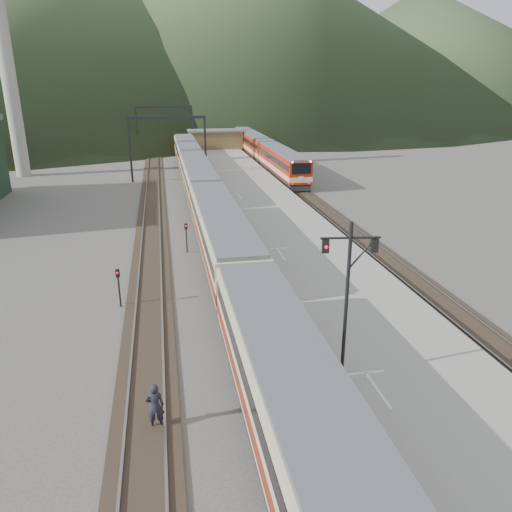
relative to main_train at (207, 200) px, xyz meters
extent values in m
cube|color=black|center=(0.00, 5.53, -2.00)|extent=(2.60, 200.00, 0.12)
cube|color=slate|center=(-0.72, 5.53, -1.90)|extent=(0.10, 200.00, 0.14)
cube|color=slate|center=(0.72, 5.53, -1.90)|extent=(0.10, 200.00, 0.14)
cube|color=black|center=(-5.00, 5.53, -2.00)|extent=(2.60, 200.00, 0.12)
cube|color=slate|center=(-5.72, 5.53, -1.90)|extent=(0.10, 200.00, 0.14)
cube|color=slate|center=(-4.28, 5.53, -1.90)|extent=(0.10, 200.00, 0.14)
cube|color=black|center=(11.50, 5.53, -2.00)|extent=(2.60, 200.00, 0.12)
cube|color=slate|center=(10.78, 5.53, -1.90)|extent=(0.10, 200.00, 0.14)
cube|color=slate|center=(12.22, 5.53, -1.90)|extent=(0.10, 200.00, 0.14)
cube|color=gray|center=(5.60, 3.53, -1.56)|extent=(8.00, 100.00, 1.00)
cube|color=black|center=(-7.50, 20.53, 1.94)|extent=(0.25, 0.25, 8.00)
cube|color=black|center=(1.80, 20.53, 1.94)|extent=(0.25, 0.25, 8.00)
cube|color=black|center=(-2.85, 20.53, 5.74)|extent=(9.30, 0.22, 0.35)
cube|color=black|center=(-7.50, 45.53, 1.94)|extent=(0.25, 0.25, 8.00)
cube|color=black|center=(1.80, 45.53, 1.94)|extent=(0.25, 0.25, 8.00)
cube|color=black|center=(-2.85, 45.53, 5.74)|extent=(9.30, 0.22, 0.35)
cylinder|color=#9E998E|center=(-22.00, 27.53, 12.94)|extent=(1.80, 1.80, 30.00)
cube|color=brown|center=(5.60, 43.53, 0.34)|extent=(9.00, 4.00, 2.80)
cube|color=slate|center=(5.60, 43.53, 1.89)|extent=(9.40, 4.40, 0.30)
cone|color=#35492A|center=(-40.00, 155.53, 27.94)|extent=(180.00, 180.00, 60.00)
cone|color=#35492A|center=(30.00, 195.53, 35.44)|extent=(220.00, 220.00, 75.00)
cone|color=#35492A|center=(110.00, 175.53, 22.94)|extent=(160.00, 160.00, 50.00)
cube|color=beige|center=(0.00, -30.97, 0.00)|extent=(3.00, 20.14, 3.66)
cube|color=beige|center=(0.00, -10.32, 0.00)|extent=(3.00, 20.14, 3.66)
cube|color=beige|center=(0.00, 10.32, 0.00)|extent=(3.00, 20.14, 3.66)
cube|color=beige|center=(0.00, 30.97, 0.00)|extent=(3.00, 20.14, 3.66)
cube|color=#AD1F0B|center=(11.50, 19.09, -0.20)|extent=(2.67, 17.97, 3.26)
cube|color=#AD1F0B|center=(11.50, 37.56, -0.20)|extent=(2.67, 17.97, 3.26)
cube|color=#AD1F0B|center=(11.50, 56.03, -0.20)|extent=(2.67, 17.97, 3.26)
cylinder|color=black|center=(2.72, -27.40, 2.16)|extent=(0.14, 0.14, 6.44)
cube|color=black|center=(2.72, -27.40, 4.78)|extent=(2.19, 0.36, 0.07)
cube|color=black|center=(1.83, -27.28, 4.48)|extent=(0.27, 0.21, 0.50)
cube|color=black|center=(3.62, -27.52, 4.48)|extent=(0.27, 0.21, 0.50)
cylinder|color=black|center=(-2.33, -8.09, -1.06)|extent=(0.10, 0.10, 2.00)
cube|color=black|center=(-2.33, -8.09, -0.01)|extent=(0.25, 0.20, 0.45)
cylinder|color=black|center=(-6.59, -16.80, -1.06)|extent=(0.10, 0.10, 2.00)
cube|color=black|center=(-6.59, -16.80, -0.01)|extent=(0.25, 0.20, 0.45)
imported|color=black|center=(-4.59, -27.80, -1.13)|extent=(0.70, 0.48, 1.86)
camera|label=1|loc=(-3.81, -43.58, 10.17)|focal=35.00mm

